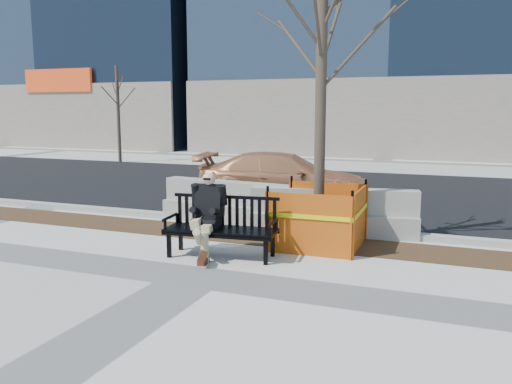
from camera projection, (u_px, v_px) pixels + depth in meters
ground at (197, 277)px, 7.87m from camera, size 120.00×120.00×0.00m
mulch_strip at (259, 237)px, 10.26m from camera, size 40.00×1.20×0.02m
asphalt_street at (333, 191)px, 15.96m from camera, size 60.00×10.40×0.01m
curb at (275, 225)px, 11.13m from camera, size 60.00×0.25×0.12m
bench at (221, 257)px, 8.93m from camera, size 2.00×0.91×1.03m
seated_man at (208, 255)px, 9.05m from camera, size 0.71×1.06×1.40m
tree_fence at (318, 245)px, 9.68m from camera, size 2.39×2.39×5.85m
sedan at (284, 203)px, 13.98m from camera, size 4.88×2.69×1.34m
jersey_barrier_left at (232, 223)px, 11.54m from camera, size 3.32×1.04×0.93m
jersey_barrier_right at (333, 234)px, 10.51m from camera, size 3.34×1.28×0.94m
far_tree_left at (120, 162)px, 24.77m from camera, size 1.87×1.87×4.79m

